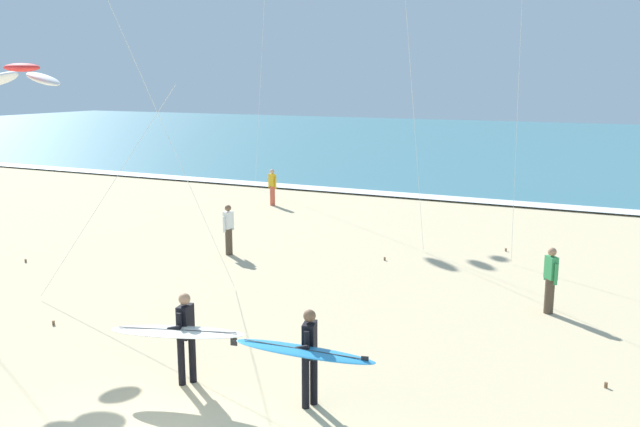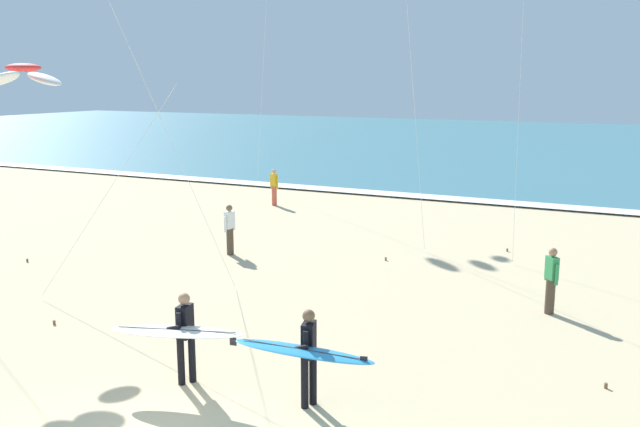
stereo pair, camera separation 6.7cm
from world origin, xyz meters
name	(u,v)px [view 2 (the right image)]	position (x,y,z in m)	size (l,w,h in m)	color
ocean_water	(565,145)	(0.00, 52.93, 0.04)	(160.00, 60.00, 0.08)	teal
shoreline_foam	(488,201)	(0.00, 23.23, 0.09)	(160.00, 1.27, 0.01)	white
surfer_lead	(307,351)	(1.45, 2.54, 1.04)	(2.35, 1.14, 1.71)	black
surfer_trailing	(180,332)	(-0.94, 2.34, 1.05)	(2.61, 1.15, 1.71)	black
kite_arc_scarlet_mid	(24,76)	(-7.13, 4.82, 5.50)	(4.61, 2.18, 5.79)	white
bystander_green_top	(551,280)	(4.43, 9.29, 0.81)	(0.35, 0.40, 1.59)	#4C3D2D
bystander_white_top	(230,229)	(-5.35, 10.63, 0.81)	(0.22, 0.50, 1.59)	#4C3D2D
bystander_yellow_top	(274,187)	(-8.29, 18.62, 0.81)	(0.48, 0.27, 1.59)	#D8593F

